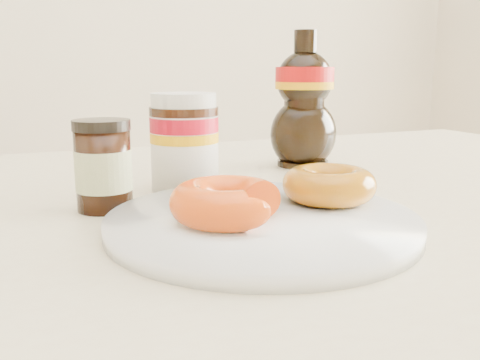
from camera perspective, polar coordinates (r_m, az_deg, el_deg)
name	(u,v)px	position (r m, az deg, el deg)	size (l,w,h in m)	color
dining_table	(234,283)	(0.57, -0.68, -10.90)	(1.40, 0.90, 0.75)	beige
plate	(262,222)	(0.47, 2.37, -4.49)	(0.27, 0.27, 0.01)	white
donut_bitten	(226,202)	(0.44, -1.47, -2.35)	(0.10, 0.10, 0.03)	#D4440C
donut_whole	(329,184)	(0.52, 9.46, -0.48)	(0.09, 0.09, 0.03)	#925E09
nutella_jar	(184,138)	(0.62, -5.95, 4.48)	(0.08, 0.08, 0.11)	white
syrup_bottle	(304,100)	(0.77, 6.85, 8.52)	(0.10, 0.08, 0.19)	black
dark_jar	(103,166)	(0.54, -14.37, 1.42)	(0.06, 0.06, 0.09)	black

